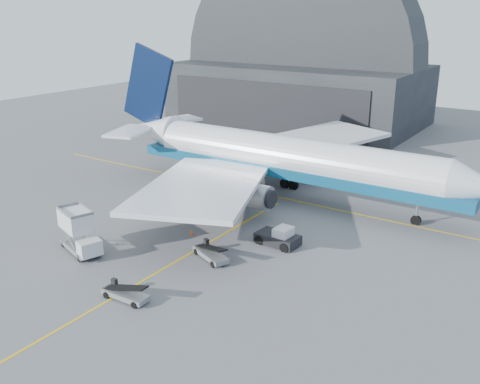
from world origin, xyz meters
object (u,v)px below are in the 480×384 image
Objects in this scene: catering_truck at (79,232)px; pushback_tug at (279,238)px; airliner at (277,157)px; belt_loader_a at (125,293)px; belt_loader_b at (211,253)px.

pushback_tug is (15.58, 12.23, -1.29)m from catering_truck.
belt_loader_a is (2.63, -29.59, -4.62)m from airliner.
belt_loader_b is (1.35, 10.00, 0.04)m from belt_loader_a.
belt_loader_b is (-3.83, -6.46, -0.20)m from pushback_tug.
airliner reaches higher than belt_loader_b.
belt_loader_a is (10.40, -4.22, -1.52)m from catering_truck.
pushback_tug is at bearing 82.77° from belt_loader_b.
catering_truck is 19.85m from pushback_tug.
airliner is 10.98× the size of belt_loader_b.
pushback_tug reaches higher than belt_loader_b.
catering_truck is at bearing -107.01° from airliner.
pushback_tug is at bearing -59.25° from airliner.
belt_loader_b is at bearing 79.75° from belt_loader_a.
belt_loader_a is 10.09m from belt_loader_b.
belt_loader_a is at bearing -3.53° from catering_truck.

